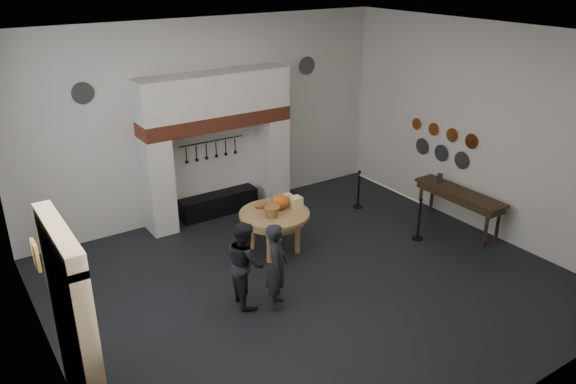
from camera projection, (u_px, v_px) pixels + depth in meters
floor at (310, 283)px, 10.57m from camera, size 9.00×8.00×0.02m
ceiling at (314, 37)px, 8.83m from camera, size 9.00×8.00×0.02m
wall_back at (209, 119)px, 12.77m from camera, size 9.00×0.02×4.50m
wall_front at (510, 271)px, 6.63m from camera, size 9.00×0.02×4.50m
wall_left at (36, 238)px, 7.41m from camera, size 0.02×8.00×4.50m
wall_right at (482, 130)px, 11.99m from camera, size 0.02×8.00×4.50m
chimney_pier_left at (158, 185)px, 12.21m from camera, size 0.55×0.70×2.15m
chimney_pier_right at (273, 160)px, 13.71m from camera, size 0.55×0.70×2.15m
hearth_brick_band at (216, 120)px, 12.48m from camera, size 3.50×0.72×0.32m
chimney_hood at (214, 93)px, 12.24m from camera, size 3.50×0.70×0.90m
iron_range at (219, 204)px, 13.33m from camera, size 1.90×0.45×0.50m
utensil_rail at (212, 141)px, 12.90m from camera, size 1.60×0.02×0.02m
door_recess at (69, 339)px, 7.04m from camera, size 0.04×1.10×2.50m
door_jamb_near at (91, 364)px, 6.53m from camera, size 0.22×0.30×2.60m
door_jamb_far at (62, 306)px, 7.61m from camera, size 0.22×0.30×2.60m
door_lintel at (58, 238)px, 6.54m from camera, size 0.22×1.70×0.30m
wall_plaque at (36, 255)px, 8.30m from camera, size 0.05×0.34×0.44m
work_table at (274, 214)px, 11.41m from camera, size 1.57×1.57×0.07m
pumpkin at (280, 202)px, 11.51m from camera, size 0.36×0.36×0.31m
cheese_block_big at (296, 202)px, 11.56m from camera, size 0.22×0.22×0.24m
cheese_block_small at (287, 199)px, 11.79m from camera, size 0.18×0.18×0.20m
wicker_basket at (272, 212)px, 11.16m from camera, size 0.35×0.35×0.22m
bread_loaf at (261, 205)px, 11.59m from camera, size 0.31×0.18×0.13m
visitor_near at (277, 266)px, 9.60m from camera, size 0.64×0.69×1.58m
visitor_far at (245, 263)px, 9.71m from camera, size 0.70×0.84×1.55m
side_table at (460, 192)px, 12.37m from camera, size 0.55×2.20×0.06m
pewter_jug at (440, 178)px, 12.78m from camera, size 0.12×0.12×0.22m
copper_pan_a at (472, 141)px, 12.24m from camera, size 0.03×0.34×0.34m
copper_pan_b at (452, 135)px, 12.67m from camera, size 0.03×0.32×0.32m
copper_pan_c at (434, 129)px, 13.09m from camera, size 0.03×0.30×0.30m
copper_pan_d at (417, 124)px, 13.51m from camera, size 0.03×0.28×0.28m
pewter_plate_left at (462, 160)px, 12.59m from camera, size 0.03×0.40×0.40m
pewter_plate_mid at (441, 153)px, 13.05m from camera, size 0.03×0.40×0.40m
pewter_plate_right at (422, 146)px, 13.51m from camera, size 0.03×0.40×0.40m
pewter_plate_back_left at (83, 93)px, 10.99m from camera, size 0.44×0.03×0.44m
pewter_plate_back_right at (307, 66)px, 13.75m from camera, size 0.44×0.03×0.44m
barrier_post_near at (419, 220)px, 12.04m from camera, size 0.05×0.05×0.90m
barrier_post_far at (359, 190)px, 13.58m from camera, size 0.05×0.05×0.90m
barrier_rope at (388, 188)px, 12.66m from camera, size 0.04×2.00×0.04m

